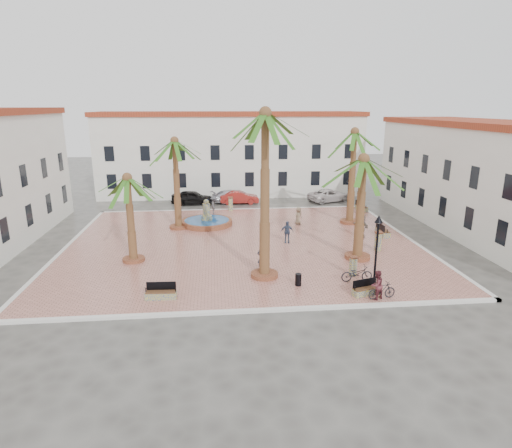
% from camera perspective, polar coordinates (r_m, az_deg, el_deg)
% --- Properties ---
extents(ground, '(120.00, 120.00, 0.00)m').
position_cam_1_polar(ground, '(32.40, -1.76, -2.77)').
color(ground, '#56544F').
rests_on(ground, ground).
extents(plaza, '(26.00, 22.00, 0.15)m').
position_cam_1_polar(plaza, '(32.38, -1.76, -2.65)').
color(plaza, tan).
rests_on(plaza, ground).
extents(kerb_n, '(26.30, 0.30, 0.16)m').
position_cam_1_polar(kerb_n, '(42.95, -2.76, 1.92)').
color(kerb_n, silver).
rests_on(kerb_n, ground).
extents(kerb_s, '(26.30, 0.30, 0.16)m').
position_cam_1_polar(kerb_s, '(22.23, 0.20, -11.48)').
color(kerb_s, silver).
rests_on(kerb_s, ground).
extents(kerb_e, '(0.30, 22.30, 0.16)m').
position_cam_1_polar(kerb_e, '(35.63, 19.60, -1.85)').
color(kerb_e, silver).
rests_on(kerb_e, ground).
extents(kerb_w, '(0.30, 22.30, 0.16)m').
position_cam_1_polar(kerb_w, '(34.14, -24.13, -3.07)').
color(kerb_w, silver).
rests_on(kerb_w, ground).
extents(building_north, '(30.40, 7.40, 9.50)m').
position_cam_1_polar(building_north, '(51.02, -3.35, 9.42)').
color(building_north, white).
rests_on(building_north, ground).
extents(building_east, '(7.40, 26.40, 9.00)m').
position_cam_1_polar(building_east, '(39.81, 28.17, 5.53)').
color(building_east, white).
rests_on(building_east, ground).
extents(fountain, '(4.38, 4.38, 2.26)m').
position_cam_1_polar(fountain, '(37.40, -6.57, 0.37)').
color(fountain, brown).
rests_on(fountain, plaza).
extents(palm_nw, '(4.98, 4.98, 7.64)m').
position_cam_1_polar(palm_nw, '(35.58, -10.75, 9.54)').
color(palm_nw, brown).
rests_on(palm_nw, plaza).
extents(palm_sw, '(4.72, 4.72, 5.93)m').
position_cam_1_polar(palm_sw, '(28.56, -16.69, 4.48)').
color(palm_sw, brown).
rests_on(palm_sw, plaza).
extents(palm_s, '(5.37, 5.37, 9.99)m').
position_cam_1_polar(palm_s, '(24.21, 1.24, 12.27)').
color(palm_s, brown).
rests_on(palm_s, plaza).
extents(palm_e, '(5.55, 5.55, 7.11)m').
position_cam_1_polar(palm_e, '(28.52, 14.07, 6.67)').
color(palm_e, brown).
rests_on(palm_e, plaza).
extents(palm_ne, '(5.35, 5.35, 8.29)m').
position_cam_1_polar(palm_ne, '(37.49, 12.96, 10.56)').
color(palm_ne, brown).
rests_on(palm_ne, plaza).
extents(bench_s, '(1.69, 0.58, 0.88)m').
position_cam_1_polar(bench_s, '(23.80, -12.54, -9.12)').
color(bench_s, gray).
rests_on(bench_s, plaza).
extents(bench_se, '(1.68, 0.94, 0.85)m').
position_cam_1_polar(bench_se, '(24.46, 14.47, -8.57)').
color(bench_se, gray).
rests_on(bench_se, plaza).
extents(bench_e, '(0.59, 1.90, 1.00)m').
position_cam_1_polar(bench_e, '(35.63, 16.50, -0.99)').
color(bench_e, gray).
rests_on(bench_e, plaza).
extents(bench_ne, '(0.85, 1.83, 0.93)m').
position_cam_1_polar(bench_ne, '(43.55, 13.87, 2.12)').
color(bench_ne, gray).
rests_on(bench_ne, plaza).
extents(lamppost_s, '(0.47, 0.47, 4.28)m').
position_cam_1_polar(lamppost_s, '(24.51, 15.86, -1.98)').
color(lamppost_s, black).
rests_on(lamppost_s, plaza).
extents(lamppost_e, '(0.43, 0.43, 4.00)m').
position_cam_1_polar(lamppost_e, '(38.36, 12.20, 4.18)').
color(lamppost_e, black).
rests_on(lamppost_e, plaza).
extents(bollard_se, '(0.50, 0.50, 1.24)m').
position_cam_1_polar(bollard_se, '(26.69, 12.81, -5.46)').
color(bollard_se, gray).
rests_on(bollard_se, plaza).
extents(bollard_n, '(0.51, 0.51, 1.36)m').
position_cam_1_polar(bollard_n, '(42.17, -3.41, 2.74)').
color(bollard_n, gray).
rests_on(bollard_n, plaza).
extents(bollard_e, '(0.55, 0.55, 1.40)m').
position_cam_1_polar(bollard_e, '(31.66, 15.98, -2.17)').
color(bollard_e, gray).
rests_on(bollard_e, plaza).
extents(litter_bin, '(0.36, 0.36, 0.71)m').
position_cam_1_polar(litter_bin, '(24.91, 5.65, -7.39)').
color(litter_bin, black).
rests_on(litter_bin, plaza).
extents(cyclist_a, '(0.73, 0.56, 1.80)m').
position_cam_1_polar(cyclist_a, '(26.59, 0.87, -4.54)').
color(cyclist_a, '#303748').
rests_on(cyclist_a, plaza).
extents(bicycle_a, '(1.87, 0.67, 0.98)m').
position_cam_1_polar(bicycle_a, '(25.96, 13.29, -6.46)').
color(bicycle_a, black).
rests_on(bicycle_a, plaza).
extents(cyclist_b, '(0.98, 0.91, 1.63)m').
position_cam_1_polar(cyclist_b, '(23.84, 15.80, -7.82)').
color(cyclist_b, maroon).
rests_on(cyclist_b, plaza).
extents(bicycle_b, '(1.63, 0.69, 0.95)m').
position_cam_1_polar(bicycle_b, '(24.08, 16.45, -8.50)').
color(bicycle_b, black).
rests_on(bicycle_b, plaza).
extents(pedestrian_fountain_a, '(0.90, 0.86, 1.55)m').
position_cam_1_polar(pedestrian_fountain_a, '(37.32, 5.67, 1.10)').
color(pedestrian_fountain_a, '#877258').
rests_on(pedestrian_fountain_a, plaza).
extents(pedestrian_fountain_b, '(1.03, 0.54, 1.67)m').
position_cam_1_polar(pedestrian_fountain_b, '(32.27, 4.15, -1.05)').
color(pedestrian_fountain_b, '#3C4A65').
rests_on(pedestrian_fountain_b, plaza).
extents(pedestrian_north, '(0.67, 1.14, 1.74)m').
position_cam_1_polar(pedestrian_north, '(40.88, -5.64, 2.52)').
color(pedestrian_north, '#434348').
rests_on(pedestrian_north, plaza).
extents(pedestrian_east, '(1.14, 1.75, 1.81)m').
position_cam_1_polar(pedestrian_east, '(34.52, 13.91, -0.25)').
color(pedestrian_east, '#6C5D52').
rests_on(pedestrian_east, plaza).
extents(car_black, '(4.54, 2.12, 1.50)m').
position_cam_1_polar(car_black, '(45.87, -8.47, 3.51)').
color(car_black, black).
rests_on(car_black, ground).
extents(car_red, '(4.14, 1.52, 1.35)m').
position_cam_1_polar(car_red, '(45.83, -2.21, 3.56)').
color(car_red, maroon).
rests_on(car_red, ground).
extents(car_silver, '(4.84, 3.02, 1.31)m').
position_cam_1_polar(car_silver, '(46.62, -3.17, 3.73)').
color(car_silver, silver).
rests_on(car_silver, ground).
extents(car_white, '(5.39, 3.89, 1.36)m').
position_cam_1_polar(car_white, '(47.58, 9.78, 3.80)').
color(car_white, silver).
rests_on(car_white, ground).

